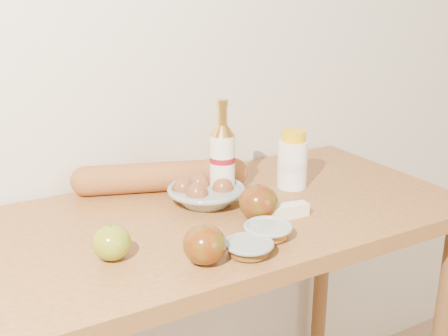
{
  "coord_description": "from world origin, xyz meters",
  "views": [
    {
      "loc": [
        -0.6,
        0.11,
        1.43
      ],
      "look_at": [
        0.0,
        1.15,
        1.02
      ],
      "focal_mm": 45.0,
      "sensor_mm": 36.0,
      "label": 1
    }
  ],
  "objects": [
    {
      "name": "syrup_bowl",
      "position": [
        0.03,
        1.01,
        0.92
      ],
      "size": [
        0.11,
        0.11,
        0.03
      ],
      "rotation": [
        0.0,
        0.0,
        -0.03
      ],
      "color": "#99A7A2",
      "rests_on": "table"
    },
    {
      "name": "back_wall",
      "position": [
        0.0,
        1.51,
        1.3
      ],
      "size": [
        3.5,
        0.02,
        2.6
      ],
      "primitive_type": "cube",
      "color": "beige",
      "rests_on": "ground"
    },
    {
      "name": "apple_yellowgreen",
      "position": [
        -0.29,
        1.08,
        0.94
      ],
      "size": [
        0.09,
        0.09,
        0.07
      ],
      "rotation": [
        0.0,
        0.0,
        0.24
      ],
      "color": "#A58F21",
      "rests_on": "table"
    },
    {
      "name": "baguette",
      "position": [
        -0.06,
        1.38,
        0.94
      ],
      "size": [
        0.46,
        0.23,
        0.08
      ],
      "rotation": [
        0.0,
        0.0,
        -0.34
      ],
      "color": "#BA7239",
      "rests_on": "table"
    },
    {
      "name": "egg_bowl",
      "position": [
        0.0,
        1.25,
        0.93
      ],
      "size": [
        0.2,
        0.2,
        0.07
      ],
      "rotation": [
        0.0,
        0.0,
        0.04
      ],
      "color": "gray",
      "rests_on": "table"
    },
    {
      "name": "apple_redgreen_front",
      "position": [
        -0.14,
        0.98,
        0.94
      ],
      "size": [
        0.1,
        0.1,
        0.08
      ],
      "rotation": [
        0.0,
        0.0,
        0.19
      ],
      "color": "maroon",
      "rests_on": "table"
    },
    {
      "name": "table",
      "position": [
        0.0,
        1.18,
        0.78
      ],
      "size": [
        1.2,
        0.6,
        0.9
      ],
      "color": "#B07338",
      "rests_on": "ground"
    },
    {
      "name": "apple_redgreen_right",
      "position": [
        0.06,
        1.1,
        0.94
      ],
      "size": [
        0.11,
        0.11,
        0.08
      ],
      "rotation": [
        0.0,
        0.0,
        0.23
      ],
      "color": "maroon",
      "rests_on": "table"
    },
    {
      "name": "cream_bottle",
      "position": [
        0.25,
        1.23,
        0.97
      ],
      "size": [
        0.08,
        0.08,
        0.15
      ],
      "rotation": [
        0.0,
        0.0,
        0.03
      ],
      "color": "white",
      "rests_on": "table"
    },
    {
      "name": "bourbon_bottle",
      "position": [
        0.05,
        1.25,
        1.0
      ],
      "size": [
        0.08,
        0.08,
        0.26
      ],
      "rotation": [
        0.0,
        0.0,
        -0.34
      ],
      "color": "white",
      "rests_on": "table"
    },
    {
      "name": "sugar_bowl",
      "position": [
        -0.05,
        0.96,
        0.92
      ],
      "size": [
        0.11,
        0.11,
        0.03
      ],
      "rotation": [
        0.0,
        0.0,
        0.13
      ],
      "color": "gray",
      "rests_on": "table"
    },
    {
      "name": "butter_stick",
      "position": [
        0.12,
        1.07,
        0.92
      ],
      "size": [
        0.11,
        0.04,
        0.03
      ],
      "rotation": [
        0.0,
        0.0,
        -0.09
      ],
      "color": "#F9F3C1",
      "rests_on": "table"
    }
  ]
}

